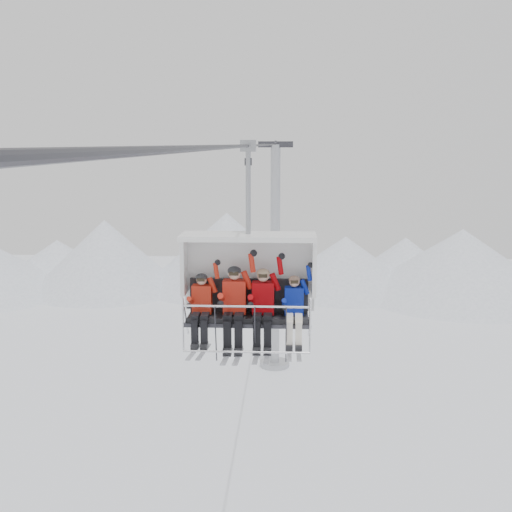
{
  "coord_description": "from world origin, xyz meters",
  "views": [
    {
      "loc": [
        0.78,
        -15.24,
        13.34
      ],
      "look_at": [
        0.0,
        0.0,
        10.66
      ],
      "focal_mm": 45.0,
      "sensor_mm": 36.0,
      "label": 1
    }
  ],
  "objects_px": {
    "skier_far_left": "(201,307)",
    "skier_center_right": "(263,305)",
    "lift_tower_right": "(275,273)",
    "chairlift_carrier": "(249,277)",
    "skier_far_right": "(294,309)",
    "skier_center_left": "(234,304)"
  },
  "relations": [
    {
      "from": "skier_center_left",
      "to": "skier_far_right",
      "type": "xyz_separation_m",
      "value": [
        1.17,
        -0.02,
        -0.08
      ]
    },
    {
      "from": "skier_far_left",
      "to": "skier_center_left",
      "type": "bearing_deg",
      "value": 1.6
    },
    {
      "from": "skier_center_right",
      "to": "chairlift_carrier",
      "type": "bearing_deg",
      "value": 133.65
    },
    {
      "from": "skier_far_right",
      "to": "skier_far_left",
      "type": "bearing_deg",
      "value": 179.88
    },
    {
      "from": "lift_tower_right",
      "to": "skier_center_left",
      "type": "distance_m",
      "value": 25.48
    },
    {
      "from": "chairlift_carrier",
      "to": "skier_center_right",
      "type": "height_order",
      "value": "chairlift_carrier"
    },
    {
      "from": "lift_tower_right",
      "to": "skier_center_left",
      "type": "xyz_separation_m",
      "value": [
        -0.27,
        -25.08,
        4.47
      ]
    },
    {
      "from": "skier_far_left",
      "to": "skier_center_right",
      "type": "distance_m",
      "value": 1.21
    },
    {
      "from": "skier_far_left",
      "to": "skier_center_right",
      "type": "bearing_deg",
      "value": 0.63
    },
    {
      "from": "chairlift_carrier",
      "to": "skier_center_right",
      "type": "xyz_separation_m",
      "value": [
        0.29,
        -0.31,
        -0.5
      ]
    },
    {
      "from": "chairlift_carrier",
      "to": "skier_far_right",
      "type": "height_order",
      "value": "chairlift_carrier"
    },
    {
      "from": "skier_center_left",
      "to": "skier_far_right",
      "type": "relative_size",
      "value": 1.05
    },
    {
      "from": "lift_tower_right",
      "to": "skier_center_right",
      "type": "height_order",
      "value": "lift_tower_right"
    },
    {
      "from": "skier_far_left",
      "to": "skier_far_right",
      "type": "distance_m",
      "value": 1.82
    },
    {
      "from": "skier_far_left",
      "to": "skier_center_right",
      "type": "xyz_separation_m",
      "value": [
        1.21,
        0.01,
        0.05
      ]
    },
    {
      "from": "skier_far_right",
      "to": "skier_center_left",
      "type": "bearing_deg",
      "value": 178.92
    },
    {
      "from": "skier_far_right",
      "to": "lift_tower_right",
      "type": "bearing_deg",
      "value": 92.06
    },
    {
      "from": "lift_tower_right",
      "to": "skier_far_left",
      "type": "distance_m",
      "value": 25.5
    },
    {
      "from": "chairlift_carrier",
      "to": "skier_far_right",
      "type": "bearing_deg",
      "value": -19.81
    },
    {
      "from": "lift_tower_right",
      "to": "skier_far_left",
      "type": "height_order",
      "value": "lift_tower_right"
    },
    {
      "from": "lift_tower_right",
      "to": "skier_far_left",
      "type": "relative_size",
      "value": 7.99
    },
    {
      "from": "chairlift_carrier",
      "to": "skier_center_right",
      "type": "relative_size",
      "value": 2.34
    }
  ]
}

